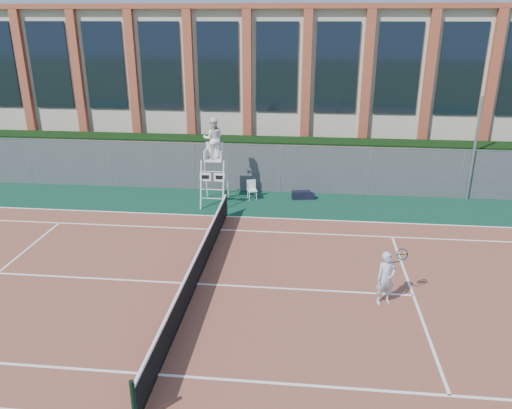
# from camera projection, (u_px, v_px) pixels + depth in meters

# --- Properties ---
(ground) EXTENTS (120.00, 120.00, 0.00)m
(ground) POSITION_uv_depth(u_px,v_px,m) (197.00, 285.00, 15.10)
(ground) COLOR #233814
(apron) EXTENTS (36.00, 20.00, 0.01)m
(apron) POSITION_uv_depth(u_px,v_px,m) (204.00, 269.00, 16.03)
(apron) COLOR #0C3521
(apron) RESTS_ON ground
(tennis_court) EXTENTS (23.77, 10.97, 0.02)m
(tennis_court) POSITION_uv_depth(u_px,v_px,m) (197.00, 284.00, 15.09)
(tennis_court) COLOR brown
(tennis_court) RESTS_ON apron
(tennis_net) EXTENTS (0.10, 11.30, 1.10)m
(tennis_net) POSITION_uv_depth(u_px,v_px,m) (196.00, 269.00, 14.91)
(tennis_net) COLOR black
(tennis_net) RESTS_ON ground
(fence) EXTENTS (40.00, 0.06, 2.20)m
(fence) POSITION_uv_depth(u_px,v_px,m) (237.00, 168.00, 22.90)
(fence) COLOR #595E60
(fence) RESTS_ON ground
(hedge) EXTENTS (40.00, 1.40, 2.20)m
(hedge) POSITION_uv_depth(u_px,v_px,m) (240.00, 161.00, 24.02)
(hedge) COLOR black
(hedge) RESTS_ON ground
(building) EXTENTS (45.00, 10.60, 8.22)m
(building) POSITION_uv_depth(u_px,v_px,m) (257.00, 77.00, 30.34)
(building) COLOR beige
(building) RESTS_ON ground
(steel_pole) EXTENTS (0.12, 0.12, 4.52)m
(steel_pole) POSITION_uv_depth(u_px,v_px,m) (474.00, 150.00, 21.39)
(steel_pole) COLOR #9EA0A5
(steel_pole) RESTS_ON ground
(umpire_chair) EXTENTS (1.06, 1.62, 3.78)m
(umpire_chair) POSITION_uv_depth(u_px,v_px,m) (213.00, 141.00, 20.75)
(umpire_chair) COLOR white
(umpire_chair) RESTS_ON ground
(plastic_chair) EXTENTS (0.51, 0.51, 0.86)m
(plastic_chair) POSITION_uv_depth(u_px,v_px,m) (252.00, 188.00, 22.03)
(plastic_chair) COLOR silver
(plastic_chair) RESTS_ON apron
(sports_bag_near) EXTENTS (0.87, 0.48, 0.35)m
(sports_bag_near) POSITION_uv_depth(u_px,v_px,m) (301.00, 195.00, 22.15)
(sports_bag_near) COLOR black
(sports_bag_near) RESTS_ON apron
(sports_bag_far) EXTENTS (0.67, 0.33, 0.26)m
(sports_bag_far) POSITION_uv_depth(u_px,v_px,m) (307.00, 196.00, 22.15)
(sports_bag_far) COLOR black
(sports_bag_far) RESTS_ON apron
(tennis_player) EXTENTS (0.94, 0.70, 1.59)m
(tennis_player) POSITION_uv_depth(u_px,v_px,m) (386.00, 278.00, 13.83)
(tennis_player) COLOR #AEC0D1
(tennis_player) RESTS_ON tennis_court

